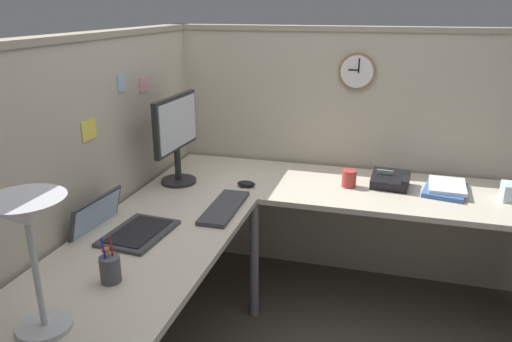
{
  "coord_description": "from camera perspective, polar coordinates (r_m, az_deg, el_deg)",
  "views": [
    {
      "loc": [
        -2.14,
        -0.49,
        1.7
      ],
      "look_at": [
        0.21,
        0.16,
        0.86
      ],
      "focal_mm": 34.02,
      "sensor_mm": 36.0,
      "label": 1
    }
  ],
  "objects": [
    {
      "name": "cubicle_wall_back",
      "position": [
        2.41,
        -20.31,
        -4.35
      ],
      "size": [
        2.57,
        0.12,
        1.58
      ],
      "color": "#B7AD99",
      "rests_on": "ground"
    },
    {
      "name": "monitor",
      "position": [
        2.73,
        -9.34,
        4.42
      ],
      "size": [
        0.46,
        0.2,
        0.5
      ],
      "color": "#232326",
      "rests_on": "desk"
    },
    {
      "name": "coffee_mug",
      "position": [
        2.76,
        10.88,
        -0.88
      ],
      "size": [
        0.08,
        0.08,
        0.1
      ],
      "primitive_type": "cylinder",
      "color": "#B2332D",
      "rests_on": "desk"
    },
    {
      "name": "book_stack",
      "position": [
        2.84,
        21.43,
        -1.91
      ],
      "size": [
        0.32,
        0.26,
        0.04
      ],
      "color": "#335999",
      "rests_on": "desk"
    },
    {
      "name": "laptop",
      "position": [
        2.27,
        -15.7,
        -6.31
      ],
      "size": [
        0.37,
        0.4,
        0.22
      ],
      "color": "#38383D",
      "rests_on": "desk"
    },
    {
      "name": "desk_lamp_dome",
      "position": [
        1.57,
        -25.26,
        -5.62
      ],
      "size": [
        0.24,
        0.24,
        0.44
      ],
      "color": "#B7BABF",
      "rests_on": "desk"
    },
    {
      "name": "pen_cup",
      "position": [
        1.89,
        -16.77,
        -10.93
      ],
      "size": [
        0.08,
        0.08,
        0.18
      ],
      "color": "#4C4C51",
      "rests_on": "desk"
    },
    {
      "name": "pinned_note_leftmost",
      "position": [
        2.34,
        -19.05,
        4.58
      ],
      "size": [
        0.11,
        0.0,
        0.09
      ],
      "primitive_type": "cube",
      "color": "#EAD84C"
    },
    {
      "name": "office_phone",
      "position": [
        2.81,
        15.63,
        -1.1
      ],
      "size": [
        0.21,
        0.22,
        0.11
      ],
      "color": "black",
      "rests_on": "desk"
    },
    {
      "name": "desk",
      "position": [
        2.3,
        2.73,
        -8.67
      ],
      "size": [
        2.35,
        2.15,
        0.73
      ],
      "color": "beige",
      "rests_on": "ground"
    },
    {
      "name": "cubicle_wall_right",
      "position": [
        3.15,
        10.83,
        1.91
      ],
      "size": [
        0.12,
        2.37,
        1.58
      ],
      "color": "#B7AD99",
      "rests_on": "ground"
    },
    {
      "name": "ground_plane",
      "position": [
        2.77,
        2.22,
        -18.81
      ],
      "size": [
        6.8,
        6.8,
        0.0
      ],
      "primitive_type": "plane",
      "color": "#4C443D"
    },
    {
      "name": "pinned_note_middle",
      "position": [
        2.56,
        -15.56,
        9.95
      ],
      "size": [
        0.06,
        0.0,
        0.09
      ],
      "primitive_type": "cube",
      "color": "#99B7E5"
    },
    {
      "name": "pinned_note_rightmost",
      "position": [
        2.76,
        -13.12,
        9.8
      ],
      "size": [
        0.08,
        0.0,
        0.08
      ],
      "primitive_type": "cube",
      "color": "pink"
    },
    {
      "name": "keyboard",
      "position": [
        2.43,
        -3.75,
        -4.31
      ],
      "size": [
        0.43,
        0.15,
        0.02
      ],
      "primitive_type": "cube",
      "rotation": [
        0.0,
        0.0,
        0.02
      ],
      "color": "#38383D",
      "rests_on": "desk"
    },
    {
      "name": "computer_mouse",
      "position": [
        2.72,
        -1.16,
        -1.52
      ],
      "size": [
        0.06,
        0.1,
        0.03
      ],
      "primitive_type": "ellipsoid",
      "color": "black",
      "rests_on": "desk"
    },
    {
      "name": "wall_clock",
      "position": [
        2.98,
        11.8,
        11.4
      ],
      "size": [
        0.04,
        0.22,
        0.22
      ],
      "color": "olive"
    }
  ]
}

